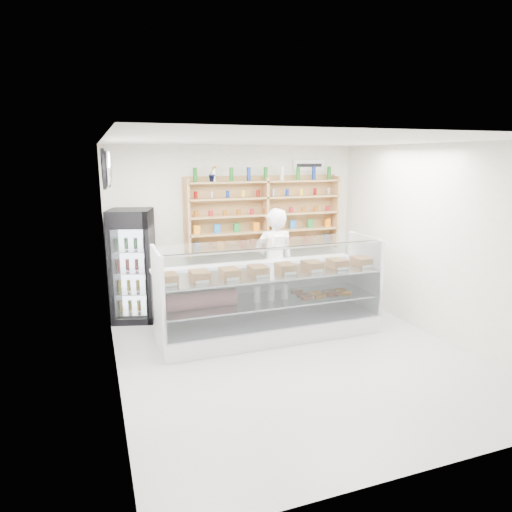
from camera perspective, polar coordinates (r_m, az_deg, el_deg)
name	(u,v)px	position (r m, az deg, el deg)	size (l,w,h in m)	color
room	(294,253)	(5.86, 4.83, 0.35)	(5.00, 5.00, 5.00)	silver
display_counter	(269,311)	(6.79, 1.65, -6.85)	(3.26, 0.97, 1.42)	white
shop_worker	(274,263)	(7.43, 2.31, -0.93)	(0.66, 0.43, 1.81)	silver
drinks_cooler	(133,265)	(7.55, -15.13, -1.14)	(0.80, 0.79, 1.80)	black
wall_shelving	(265,215)	(8.14, 1.18, 5.18)	(2.84, 0.28, 1.33)	tan
potted_plant	(213,174)	(7.79, -5.43, 10.21)	(0.14, 0.12, 0.26)	#1E6626
security_mirror	(107,169)	(6.41, -18.08, 10.30)	(0.15, 0.50, 0.50)	silver
wall_sign	(309,165)	(8.56, 6.63, 11.20)	(0.62, 0.03, 0.20)	white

